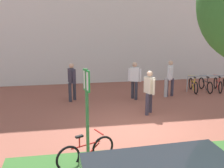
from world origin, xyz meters
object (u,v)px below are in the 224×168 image
at_px(bollard_steel, 166,88).
at_px(person_suited_navy, 72,80).
at_px(person_shirt_white, 149,90).
at_px(person_shirt_blue, 170,76).
at_px(bike_rack_cluster, 212,84).
at_px(person_casual_tan, 135,78).
at_px(bike_at_sign, 86,152).
at_px(parking_sign_post, 87,105).

relative_size(bollard_steel, person_suited_navy, 0.52).
xyz_separation_m(bollard_steel, person_shirt_white, (-1.49, -2.12, 0.53)).
bearing_deg(person_shirt_blue, bike_rack_cluster, 11.69).
bearing_deg(person_casual_tan, bike_rack_cluster, 9.11).
relative_size(person_shirt_blue, person_shirt_white, 1.00).
height_order(bike_at_sign, bike_rack_cluster, bike_at_sign).
height_order(parking_sign_post, bike_at_sign, parking_sign_post).
height_order(parking_sign_post, bollard_steel, parking_sign_post).
height_order(bike_rack_cluster, person_shirt_white, person_shirt_white).
bearing_deg(bike_rack_cluster, person_shirt_blue, -168.31).
relative_size(parking_sign_post, person_casual_tan, 1.49).
height_order(parking_sign_post, person_shirt_blue, parking_sign_post).
height_order(bike_at_sign, bollard_steel, bollard_steel).
relative_size(parking_sign_post, person_shirt_blue, 1.49).
bearing_deg(bollard_steel, person_suited_navy, 178.26).
relative_size(bollard_steel, person_casual_tan, 0.52).
bearing_deg(person_shirt_blue, parking_sign_post, -127.20).
height_order(bollard_steel, person_casual_tan, person_casual_tan).
relative_size(bike_rack_cluster, person_shirt_white, 1.54).
bearing_deg(bollard_steel, parking_sign_post, -126.24).
bearing_deg(bollard_steel, person_casual_tan, -177.05).
relative_size(bike_at_sign, person_casual_tan, 0.91).
bearing_deg(person_casual_tan, bollard_steel, 2.95).
distance_m(bike_rack_cluster, person_casual_tan, 4.34).
distance_m(bike_rack_cluster, person_shirt_blue, 2.60).
distance_m(bike_at_sign, person_casual_tan, 6.13).
xyz_separation_m(parking_sign_post, person_shirt_white, (2.70, 3.60, -0.68)).
height_order(bollard_steel, person_shirt_white, person_shirt_white).
xyz_separation_m(parking_sign_post, bike_at_sign, (-0.03, 0.16, -1.32)).
distance_m(bike_rack_cluster, person_suited_navy, 7.11).
xyz_separation_m(person_shirt_blue, person_suited_navy, (-4.59, 0.04, 0.00)).
height_order(bollard_steel, person_suited_navy, person_suited_navy).
distance_m(bollard_steel, person_shirt_white, 2.65).
height_order(bollard_steel, person_shirt_blue, person_shirt_blue).
distance_m(person_suited_navy, person_casual_tan, 2.83).
height_order(person_shirt_blue, person_suited_navy, same).
bearing_deg(person_shirt_white, parking_sign_post, -126.89).
bearing_deg(person_suited_navy, person_casual_tan, -4.30).
distance_m(person_shirt_blue, person_casual_tan, 1.78).
distance_m(bike_at_sign, person_suited_navy, 5.73).
relative_size(person_suited_navy, person_shirt_white, 1.00).
bearing_deg(person_suited_navy, bike_at_sign, -88.49).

